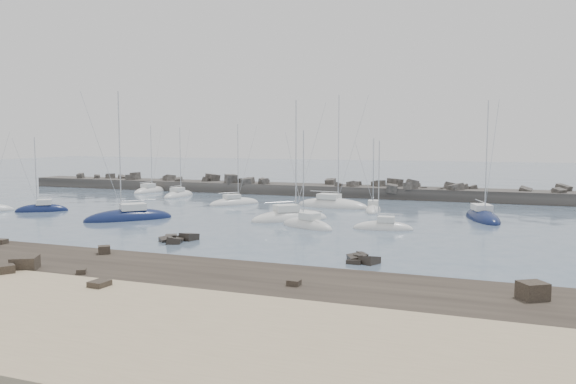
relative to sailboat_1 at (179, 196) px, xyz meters
The scene contains 17 objects.
ground 38.16m from the sailboat_1, 45.46° to the right, with size 400.00×400.00×0.00m, color #495C72.
sand_strip 64.96m from the sailboat_1, 65.67° to the right, with size 140.00×14.00×1.00m, color tan.
rock_shelf 56.05m from the sailboat_1, 61.36° to the right, with size 140.00×12.19×1.78m.
rock_cluster_near 42.28m from the sailboat_1, 58.41° to the right, with size 3.55×3.98×1.54m.
rock_cluster_far 56.41m from the sailboat_1, 43.64° to the right, with size 3.05×3.15×1.60m.
breakwater 22.12m from the sailboat_1, 29.24° to the left, with size 115.00×7.13×4.83m.
sailboat_1 is the anchor object (origin of this frame).
sailboat_2 24.49m from the sailboat_1, 106.28° to the right, with size 6.64×5.71×10.92m.
sailboat_3 15.57m from the sailboat_1, 26.76° to the right, with size 6.94×8.04×12.87m.
sailboat_4 28.96m from the sailboat_1, ahead, with size 11.28×4.74×17.12m.
sailboat_5 39.26m from the sailboat_1, 37.56° to the right, with size 7.49×5.12×11.67m.
sailboat_6 35.80m from the sailboat_1, 12.17° to the right, with size 3.15×6.95×10.74m.
sailboat_7 33.71m from the sailboat_1, 35.53° to the right, with size 9.30×8.79×15.50m.
sailboat_8 50.25m from the sailboat_1, 12.28° to the right, with size 5.90×10.24×15.43m.
sailboat_9 45.16m from the sailboat_1, 29.63° to the right, with size 6.71×2.89×10.42m.
sailboat_13 10.29m from the sailboat_1, 152.28° to the left, with size 3.18×8.50×13.21m.
sailboat_14 27.36m from the sailboat_1, 70.91° to the right, with size 9.54×9.94×16.58m.
Camera 1 is at (24.00, -54.88, 9.75)m, focal length 35.00 mm.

